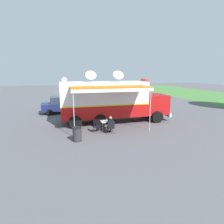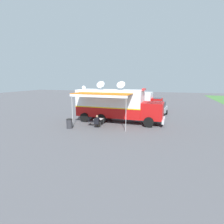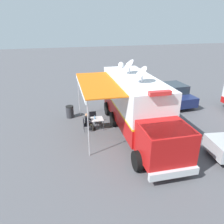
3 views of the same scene
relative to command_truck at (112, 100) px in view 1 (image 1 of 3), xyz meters
name	(u,v)px [view 1 (image 1 of 3)]	position (x,y,z in m)	size (l,w,h in m)	color
ground_plane	(104,122)	(-0.06, -0.75, -1.95)	(100.00, 100.00, 0.00)	#515156
lot_stripe	(104,113)	(-3.88, 0.21, -1.94)	(0.12, 4.80, 0.01)	silver
command_truck	(112,100)	(0.00, 0.00, 0.00)	(5.04, 9.56, 4.53)	#B71414
folding_table	(106,122)	(2.34, -1.16, -1.27)	(0.83, 0.83, 0.73)	silver
water_bottle	(106,120)	(2.48, -1.18, -1.11)	(0.07, 0.07, 0.22)	#4C99D8
folding_chair_at_table	(111,127)	(3.14, -1.03, -1.43)	(0.50, 0.50, 0.87)	black
folding_chair_beside_table	(95,125)	(2.47, -2.01, -1.43)	(0.50, 0.50, 0.87)	black
seated_responder	(110,124)	(2.95, -1.03, -1.30)	(0.67, 0.56, 1.25)	black
trash_bin	(77,134)	(3.96, -3.50, -1.49)	(0.57, 0.57, 0.91)	#2D2D33
support_truck	(99,94)	(-9.28, 0.86, -0.56)	(2.76, 6.94, 2.70)	white
car_behind_truck	(62,105)	(-5.16, -4.13, -1.07)	(2.12, 4.26, 1.76)	navy
car_far_corner	(135,102)	(-4.80, 4.16, -1.07)	(4.40, 2.42, 1.76)	#B2B5BA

